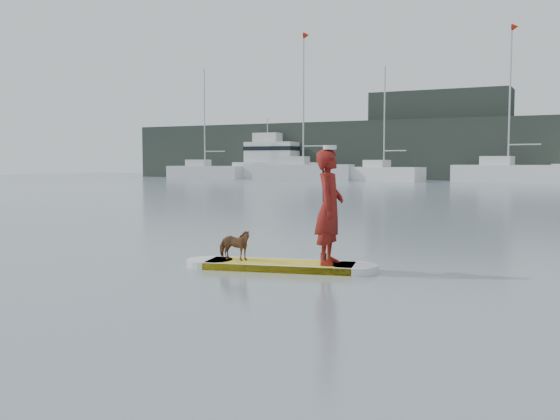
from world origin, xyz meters
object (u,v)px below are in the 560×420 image
at_px(dog, 234,245).
at_px(sailboat_b, 302,170).
at_px(motor_yacht_b, 276,162).
at_px(sailboat_c, 383,173).
at_px(paddleboard, 280,266).
at_px(paddler, 329,207).
at_px(sailboat_a, 204,171).
at_px(sailboat_d, 507,172).

xyz_separation_m(dog, sailboat_b, (-19.55, 46.37, 0.60)).
bearing_deg(motor_yacht_b, sailboat_c, -16.58).
relative_size(paddleboard, dog, 5.16).
xyz_separation_m(paddler, sailboat_c, (-13.20, 46.57, -0.28)).
xyz_separation_m(dog, sailboat_c, (-11.60, 46.94, 0.39)).
bearing_deg(sailboat_b, paddler, -72.99).
bearing_deg(sailboat_c, paddleboard, -63.91).
relative_size(paddleboard, sailboat_a, 0.28).
xyz_separation_m(paddleboard, sailboat_a, (-32.14, 46.90, 0.75)).
bearing_deg(motor_yacht_b, dog, -66.56).
height_order(sailboat_a, sailboat_b, sailboat_b).
relative_size(sailboat_c, sailboat_d, 0.78).
bearing_deg(dog, motor_yacht_b, 21.62).
bearing_deg(sailboat_b, motor_yacht_b, 133.87).
xyz_separation_m(paddleboard, paddler, (0.81, 0.19, 1.00)).
xyz_separation_m(paddleboard, motor_yacht_b, (-25.08, 49.96, 1.75)).
height_order(paddler, sailboat_a, sailboat_a).
distance_m(dog, sailboat_d, 48.01).
height_order(dog, sailboat_d, sailboat_d).
height_order(sailboat_b, sailboat_d, sailboat_b).
bearing_deg(motor_yacht_b, paddleboard, -65.75).
bearing_deg(sailboat_b, sailboat_d, -2.70).
distance_m(sailboat_b, sailboat_c, 7.97).
distance_m(paddleboard, motor_yacht_b, 55.93).
bearing_deg(dog, sailboat_c, 9.65).
relative_size(paddler, dog, 3.01).
height_order(sailboat_a, sailboat_c, sailboat_a).
distance_m(paddleboard, sailboat_d, 47.86).
distance_m(sailboat_b, motor_yacht_b, 6.11).
relative_size(sailboat_b, motor_yacht_b, 1.44).
height_order(paddler, sailboat_b, sailboat_b).
bearing_deg(dog, sailboat_a, 29.43).
distance_m(sailboat_a, motor_yacht_b, 7.76).
distance_m(sailboat_a, sailboat_b, 11.83).
distance_m(paddler, dog, 1.78).
xyz_separation_m(sailboat_b, sailboat_c, (7.95, 0.56, -0.21)).
relative_size(sailboat_a, sailboat_d, 0.85).
relative_size(paddler, sailboat_b, 0.13).
xyz_separation_m(sailboat_b, sailboat_d, (18.67, 1.63, -0.02)).
bearing_deg(sailboat_a, sailboat_c, -7.24).
xyz_separation_m(sailboat_c, sailboat_d, (10.73, 1.07, 0.19)).
bearing_deg(sailboat_a, paddler, -61.62).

